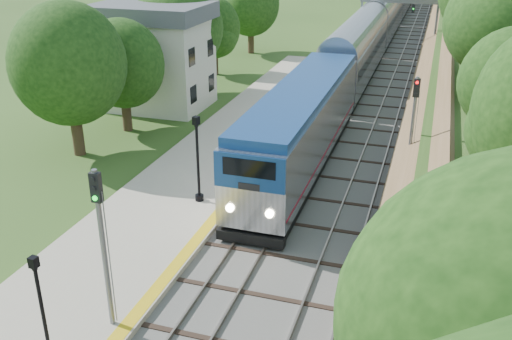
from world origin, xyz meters
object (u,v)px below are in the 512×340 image
(station_building, at_px, (154,55))
(signal_farside, at_px, (413,120))
(train, at_px, (391,9))
(lamppost_mid, at_px, (43,316))
(signal_platform, at_px, (102,233))
(signal_gantry, at_px, (398,12))
(lamppost_far, at_px, (198,164))

(station_building, relative_size, signal_farside, 1.41)
(train, height_order, lamppost_mid, train)
(station_building, bearing_deg, signal_platform, -66.50)
(signal_gantry, xyz_separation_m, train, (-2.47, 20.27, -2.39))
(lamppost_far, relative_size, signal_platform, 0.76)
(train, xyz_separation_m, lamppost_mid, (-3.83, -73.05, -0.29))
(station_building, height_order, signal_gantry, station_building)
(signal_gantry, relative_size, lamppost_far, 1.86)
(lamppost_far, distance_m, signal_farside, 11.74)
(signal_gantry, distance_m, signal_platform, 50.80)
(signal_gantry, xyz_separation_m, lamppost_far, (-6.26, -40.45, -2.42))
(lamppost_mid, height_order, signal_farside, signal_farside)
(lamppost_mid, distance_m, lamppost_far, 12.34)
(train, xyz_separation_m, lamppost_far, (-3.79, -60.71, -0.03))
(station_building, height_order, lamppost_far, station_building)
(lamppost_far, relative_size, signal_farside, 0.74)
(lamppost_mid, bearing_deg, signal_platform, 67.69)
(station_building, height_order, lamppost_mid, station_building)
(signal_farside, bearing_deg, train, 96.46)
(signal_gantry, bearing_deg, station_building, -123.38)
(signal_farside, bearing_deg, signal_gantry, 96.18)
(signal_gantry, distance_m, lamppost_far, 41.00)
(lamppost_far, bearing_deg, signal_platform, -84.95)
(signal_gantry, height_order, lamppost_mid, signal_gantry)
(lamppost_mid, bearing_deg, signal_gantry, 83.19)
(train, bearing_deg, station_building, -107.19)
(signal_platform, bearing_deg, station_building, 113.50)
(lamppost_far, height_order, signal_platform, signal_platform)
(signal_platform, height_order, signal_farside, signal_platform)
(station_building, relative_size, signal_gantry, 1.02)
(signal_gantry, distance_m, train, 20.55)
(train, distance_m, signal_farside, 55.08)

